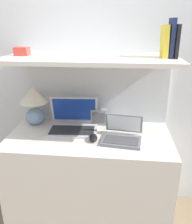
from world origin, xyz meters
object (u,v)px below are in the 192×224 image
at_px(book_navy, 171,38).
at_px(shelf_gadget, 22,51).
at_px(table_lamp, 34,102).
at_px(laptop_large, 73,124).
at_px(book_black, 176,41).
at_px(laptop_small, 122,135).
at_px(router_box, 99,117).
at_px(computer_mouse, 93,138).
at_px(book_yellow, 164,41).

height_order(book_navy, shelf_gadget, book_navy).
bearing_deg(table_lamp, laptop_large, -13.21).
xyz_separation_m(laptop_large, book_navy, (0.67, -0.02, 0.64)).
bearing_deg(book_navy, book_black, 0.00).
distance_m(laptop_small, router_box, 0.33).
relative_size(computer_mouse, shelf_gadget, 1.20).
height_order(computer_mouse, book_yellow, book_yellow).
bearing_deg(book_navy, router_box, 162.96).
bearing_deg(book_black, book_navy, 180.00).
bearing_deg(table_lamp, book_navy, -5.77).
bearing_deg(computer_mouse, laptop_small, 7.71).
relative_size(computer_mouse, router_box, 0.88).
bearing_deg(table_lamp, computer_mouse, -25.75).
xyz_separation_m(table_lamp, laptop_small, (0.71, -0.22, -0.16)).
bearing_deg(table_lamp, laptop_small, -17.03).
bearing_deg(table_lamp, book_black, -5.61).
xyz_separation_m(router_box, book_yellow, (0.44, -0.15, 0.61)).
relative_size(table_lamp, book_yellow, 1.54).
relative_size(computer_mouse, book_navy, 0.47).
distance_m(table_lamp, laptop_small, 0.76).
distance_m(computer_mouse, book_navy, 0.85).
relative_size(laptop_small, shelf_gadget, 3.05).
xyz_separation_m(book_yellow, shelf_gadget, (-0.98, 0.00, -0.07)).
distance_m(router_box, book_black, 0.81).
height_order(book_navy, book_yellow, book_navy).
xyz_separation_m(laptop_small, book_navy, (0.29, 0.12, 0.66)).
height_order(table_lamp, computer_mouse, table_lamp).
bearing_deg(table_lamp, shelf_gadget, -96.86).
relative_size(laptop_large, router_box, 2.99).
height_order(laptop_small, router_box, laptop_small).
height_order(router_box, book_yellow, book_yellow).
bearing_deg(book_yellow, shelf_gadget, 180.00).
relative_size(laptop_small, computer_mouse, 2.54).
bearing_deg(laptop_large, computer_mouse, -43.05).
bearing_deg(router_box, table_lamp, -174.87).
height_order(laptop_small, computer_mouse, laptop_small).
distance_m(table_lamp, computer_mouse, 0.59).
bearing_deg(book_black, book_yellow, 180.00).
xyz_separation_m(computer_mouse, book_black, (0.52, 0.14, 0.66)).
distance_m(table_lamp, book_black, 1.15).
bearing_deg(table_lamp, book_yellow, -6.01).
height_order(laptop_large, router_box, laptop_large).
xyz_separation_m(table_lamp, computer_mouse, (0.51, -0.25, -0.17)).
distance_m(book_black, shelf_gadget, 1.05).
distance_m(table_lamp, laptop_large, 0.37).
bearing_deg(router_box, book_black, -16.09).
bearing_deg(shelf_gadget, router_box, 15.55).
xyz_separation_m(table_lamp, book_navy, (1.00, -0.10, 0.50)).
distance_m(laptop_small, book_black, 0.73).
distance_m(computer_mouse, book_yellow, 0.81).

